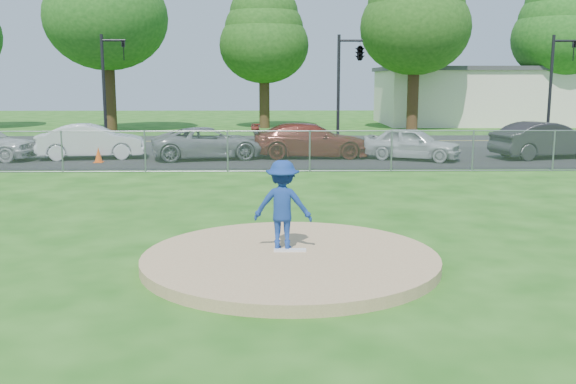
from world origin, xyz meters
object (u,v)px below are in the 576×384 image
Objects in this scene: traffic_signal_left at (108,79)px; parked_car_gray at (209,143)px; traffic_signal_right at (555,79)px; parked_car_pearl at (412,143)px; parked_car_charcoal at (546,140)px; commercial_building at (487,95)px; parked_car_darkred at (310,140)px; tree_right at (416,13)px; parked_car_white at (92,141)px; tree_left at (105,1)px; traffic_signal_center at (358,54)px; tree_far_right at (561,26)px; pitcher at (283,205)px; tree_center at (264,34)px; traffic_cone at (98,155)px.

parked_car_gray is at bearing -46.73° from traffic_signal_left.
traffic_signal_right is 11.21m from parked_car_pearl.
parked_car_charcoal is (5.87, 0.47, 0.09)m from parked_car_pearl.
commercial_building is 2.93× the size of traffic_signal_right.
parked_car_darkred is 1.09× the size of parked_car_charcoal.
tree_right is 2.48× the size of parked_car_charcoal.
parked_car_pearl is (13.60, -0.67, -0.05)m from parked_car_white.
parked_car_white is at bearing -137.19° from tree_right.
traffic_signal_center is (14.97, -9.00, -3.63)m from tree_left.
parked_car_charcoal is at bearing -101.85° from commercial_building.
parked_car_white is (-28.10, -18.84, -6.32)m from tree_far_right.
pitcher is (-16.13, -37.64, -1.12)m from commercial_building.
parked_car_white is (-7.10, -17.84, -5.73)m from tree_center.
tree_far_right is 2.29× the size of parked_car_charcoal.
tree_far_right is 21.82m from parked_car_charcoal.
tree_center is 21.03m from tree_far_right.
parked_car_white is at bearing -165.35° from traffic_signal_right.
tree_far_right is at bearing -65.69° from parked_car_white.
parked_car_charcoal reaches higher than parked_car_pearl.
tree_far_right is 1.92× the size of traffic_signal_center.
pitcher is 0.33× the size of parked_car_darkred.
tree_center is at bearing 19.24° from parked_car_charcoal.
tree_far_right reaches higher than parked_car_gray.
tree_center is 1.76× the size of traffic_signal_right.
parked_car_white is at bearing 90.99° from parked_car_darkred.
parked_car_white is 0.87× the size of parked_car_darkred.
parked_car_pearl is (1.54, -6.50, -3.92)m from traffic_signal_center.
parked_car_gray is at bearing -160.78° from traffic_signal_right.
commercial_building is 17.99m from tree_center.
traffic_signal_center is at bearing -73.71° from parked_car_white.
tree_left reaches higher than tree_right.
parked_car_darkred reaches higher than parked_car_pearl.
parked_car_gray is at bearing -139.42° from traffic_signal_center.
tree_far_right is at bearing 39.04° from traffic_signal_center.
traffic_signal_center reaches higher than traffic_cone.
tree_center reaches higher than pitcher.
traffic_signal_center is 1.26× the size of parked_car_white.
commercial_building is at bearing 32.87° from traffic_signal_left.
parked_car_pearl is 0.86× the size of parked_car_charcoal.
tree_left reaches higher than tree_center.
traffic_signal_right is 8.87× the size of traffic_cone.
parked_car_gray is (-12.08, -16.04, -6.97)m from tree_right.
traffic_signal_left is (-17.76, -10.00, -4.29)m from tree_right.
traffic_signal_right is at bearing -113.91° from tree_far_right.
tree_right reaches higher than parked_car_gray.
traffic_signal_left reaches higher than traffic_cone.
commercial_building is 32.55m from parked_car_white.
tree_far_right is (11.00, 3.00, -0.59)m from tree_right.
traffic_signal_left is (2.24, -9.00, -4.88)m from tree_left.
traffic_cone is at bearing 99.85° from parked_car_darkred.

